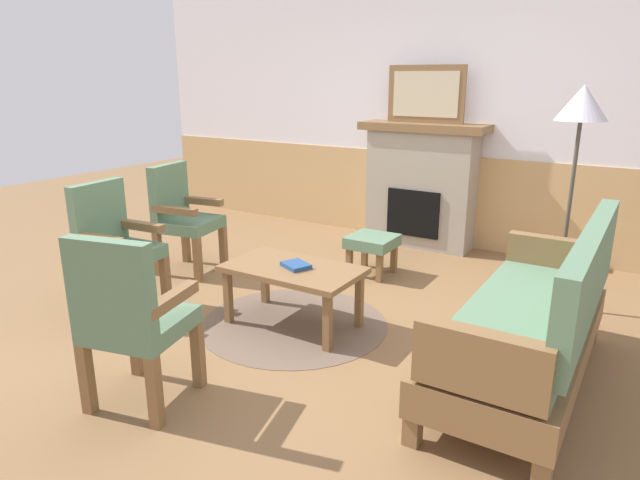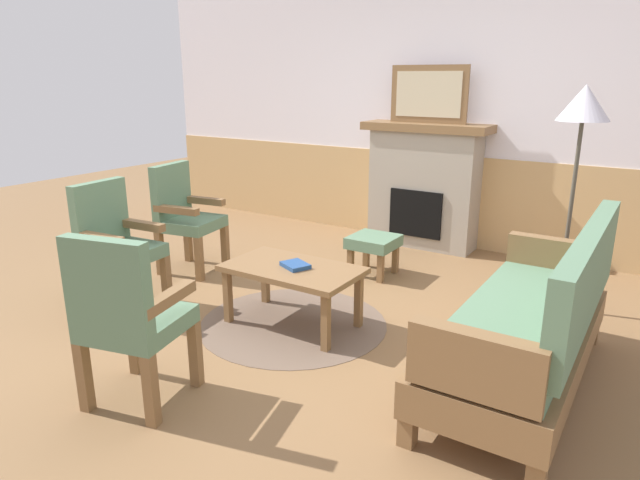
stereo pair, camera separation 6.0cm
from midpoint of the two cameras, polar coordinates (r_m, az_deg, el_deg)
name	(u,v)px [view 1 (the left image)]	position (r m, az deg, el deg)	size (l,w,h in m)	color
ground_plane	(295,324)	(4.09, -3.04, -8.61)	(14.00, 14.00, 0.00)	olive
wall_back	(433,118)	(6.03, 11.29, 12.17)	(7.20, 0.14, 2.70)	white
fireplace	(421,184)	(5.88, 10.06, 5.66)	(1.30, 0.44, 1.28)	#A39989
framed_picture	(426,94)	(5.78, 10.52, 14.52)	(0.80, 0.04, 0.56)	brown
couch	(532,323)	(3.36, 20.44, -8.01)	(0.70, 1.80, 0.98)	brown
coffee_table	(293,274)	(3.94, -3.25, -3.52)	(0.96, 0.56, 0.44)	brown
round_rug	(294,324)	(4.09, -3.16, -8.57)	(1.36, 1.36, 0.01)	brown
book_on_table	(296,265)	(3.90, -2.94, -2.62)	(0.19, 0.15, 0.03)	navy
footstool	(372,244)	(5.00, 5.05, -0.41)	(0.40, 0.40, 0.36)	brown
armchair_near_fireplace	(182,214)	(5.18, -14.30, 2.65)	(0.55, 0.55, 0.98)	brown
armchair_by_window_left	(114,241)	(4.46, -20.79, -0.13)	(0.52, 0.52, 0.98)	brown
armchair_front_left	(130,314)	(3.09, -19.45, -7.21)	(0.58, 0.58, 0.98)	brown
floor_lamp_by_couch	(581,118)	(4.39, 24.87, 11.33)	(0.36, 0.36, 1.68)	#332D28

